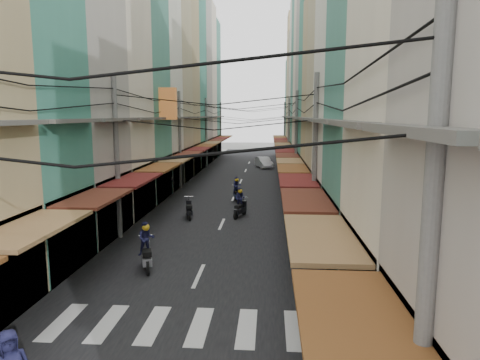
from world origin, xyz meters
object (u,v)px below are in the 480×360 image
at_px(market_umbrella, 406,288).
at_px(traffic_sign, 336,203).
at_px(bicycle, 379,260).
at_px(white_car, 264,168).

height_order(market_umbrella, traffic_sign, traffic_sign).
bearing_deg(market_umbrella, bicycle, 79.80).
relative_size(market_umbrella, traffic_sign, 0.73).
height_order(bicycle, traffic_sign, traffic_sign).
bearing_deg(white_car, traffic_sign, -100.29).
distance_m(market_umbrella, traffic_sign, 8.52).
xyz_separation_m(white_car, market_umbrella, (4.03, -40.46, 2.10)).
xyz_separation_m(bicycle, traffic_sign, (-1.86, 0.34, 2.42)).
bearing_deg(traffic_sign, bicycle, -10.24).
relative_size(bicycle, market_umbrella, 0.69).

